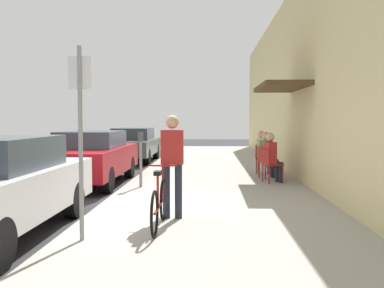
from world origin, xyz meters
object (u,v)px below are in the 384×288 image
at_px(seated_patron_0, 272,156).
at_px(parked_car_2, 133,144).
at_px(cafe_chair_2, 261,157).
at_px(parking_meter, 141,155).
at_px(pedestrian_standing, 172,158).
at_px(bicycle_0, 159,204).
at_px(cafe_chair_0, 270,163).
at_px(parked_car_1, 91,157).
at_px(seated_patron_1, 268,153).
at_px(cafe_chair_1, 266,160).
at_px(street_sign, 81,128).
at_px(seated_patron_2, 263,150).

bearing_deg(seated_patron_0, parked_car_2, 126.34).
bearing_deg(cafe_chair_2, parking_meter, -139.62).
relative_size(cafe_chair_2, pedestrian_standing, 0.51).
height_order(bicycle_0, cafe_chair_0, bicycle_0).
distance_m(parked_car_1, seated_patron_0, 4.83).
height_order(cafe_chair_0, seated_patron_1, seated_patron_1).
relative_size(seated_patron_0, cafe_chair_1, 1.48).
height_order(parked_car_2, cafe_chair_2, parked_car_2).
bearing_deg(seated_patron_0, street_sign, -121.60).
bearing_deg(seated_patron_0, bicycle_0, -116.57).
relative_size(cafe_chair_0, cafe_chair_2, 1.00).
distance_m(seated_patron_2, pedestrian_standing, 6.35).
relative_size(parking_meter, seated_patron_1, 1.02).
distance_m(cafe_chair_1, seated_patron_1, 0.20).
xyz_separation_m(bicycle_0, cafe_chair_2, (2.30, 6.60, 0.14)).
relative_size(cafe_chair_1, seated_patron_1, 0.67).
relative_size(seated_patron_0, cafe_chair_2, 1.48).
bearing_deg(cafe_chair_2, bicycle_0, -109.24).
xyz_separation_m(cafe_chair_0, cafe_chair_2, (-0.00, 1.89, 0.00)).
distance_m(cafe_chair_1, cafe_chair_2, 1.09).
bearing_deg(seated_patron_2, parking_meter, -140.28).
distance_m(cafe_chair_2, seated_patron_2, 0.20).
distance_m(parked_car_2, cafe_chair_0, 8.13).
xyz_separation_m(parked_car_1, street_sign, (1.50, -5.69, 0.89)).
bearing_deg(cafe_chair_1, seated_patron_2, 87.03).
bearing_deg(seated_patron_2, pedestrian_standing, -110.47).
relative_size(seated_patron_1, pedestrian_standing, 0.76).
relative_size(bicycle_0, seated_patron_0, 1.33).
relative_size(cafe_chair_0, seated_patron_2, 0.67).
height_order(parked_car_1, cafe_chair_2, parked_car_1).
xyz_separation_m(parked_car_2, street_sign, (1.50, -11.97, 0.91)).
relative_size(parked_car_2, parking_meter, 3.33).
relative_size(parked_car_2, bicycle_0, 2.57).
relative_size(bicycle_0, seated_patron_2, 1.33).
xyz_separation_m(parked_car_2, pedestrian_standing, (2.61, -10.64, 0.40)).
relative_size(bicycle_0, pedestrian_standing, 1.01).
xyz_separation_m(parking_meter, cafe_chair_2, (3.22, 2.74, -0.26)).
xyz_separation_m(parked_car_2, bicycle_0, (2.46, -11.28, -0.25)).
bearing_deg(cafe_chair_2, seated_patron_2, -14.16).
xyz_separation_m(parked_car_1, pedestrian_standing, (2.61, -4.37, 0.37)).
relative_size(cafe_chair_0, seated_patron_1, 0.67).
bearing_deg(seated_patron_0, parked_car_1, 176.61).
distance_m(parked_car_2, cafe_chair_2, 6.68).
height_order(seated_patron_0, pedestrian_standing, pedestrian_standing).
bearing_deg(cafe_chair_1, seated_patron_0, -85.87).
height_order(cafe_chair_0, seated_patron_0, seated_patron_0).
bearing_deg(parking_meter, pedestrian_standing, -71.83).
bearing_deg(cafe_chair_1, seated_patron_1, 19.88).
distance_m(cafe_chair_0, seated_patron_0, 0.20).
height_order(street_sign, cafe_chair_1, street_sign).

